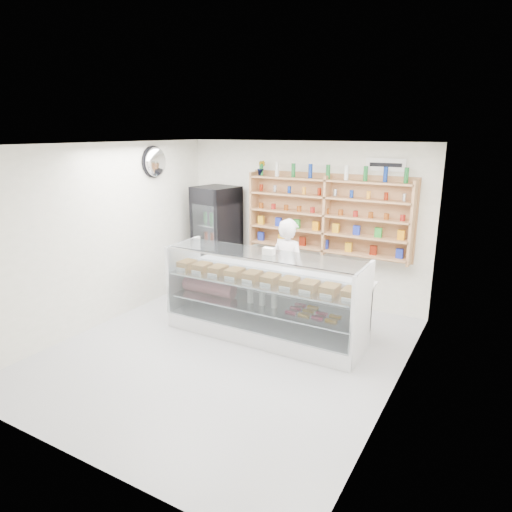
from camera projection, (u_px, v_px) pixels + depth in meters
The scene contains 8 objects.
room at pixel (225, 254), 5.98m from camera, with size 5.00×5.00×5.00m.
display_counter at pixel (264, 313), 6.74m from camera, with size 2.96×0.88×1.29m.
shop_worker at pixel (288, 271), 7.16m from camera, with size 0.61×0.40×1.67m, color silver.
drinks_cooler at pixel (217, 239), 8.57m from camera, with size 0.82×0.81×1.98m.
wall_shelving at pixel (326, 215), 7.65m from camera, with size 2.84×0.28×1.33m.
potted_plant at pixel (261, 168), 8.05m from camera, with size 0.14×0.12×0.26m, color #1E6626.
security_mirror at pixel (156, 162), 7.74m from camera, with size 0.15×0.50×0.50m, color silver.
wall_sign at pixel (386, 165), 7.11m from camera, with size 0.62×0.03×0.20m, color white.
Camera 1 is at (3.19, -4.82, 2.97)m, focal length 32.00 mm.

